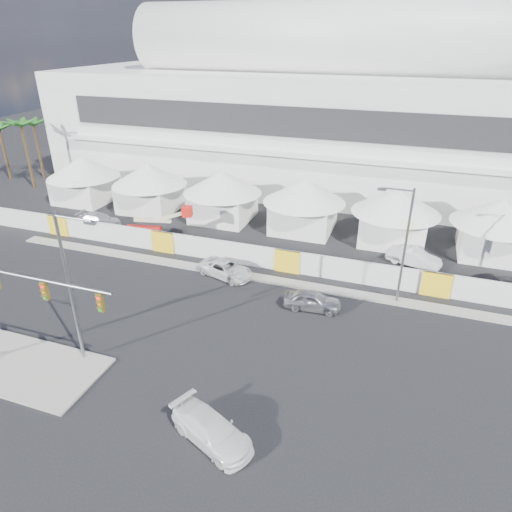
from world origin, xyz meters
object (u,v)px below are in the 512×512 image
(pickup_near, at_px, (212,430))
(streetlight_median, at_px, (72,280))
(sedan_silver, at_px, (312,300))
(lot_car_a, at_px, (414,257))
(lot_car_c, at_px, (99,220))
(boom_lift, at_px, (148,230))
(streetlight_curb, at_px, (403,239))
(lot_car_b, at_px, (490,283))
(pickup_curb, at_px, (226,269))

(pickup_near, bearing_deg, streetlight_median, 96.65)
(sedan_silver, height_order, lot_car_a, lot_car_a)
(lot_car_a, bearing_deg, sedan_silver, 162.45)
(lot_car_c, distance_m, boom_lift, 6.92)
(lot_car_a, height_order, streetlight_median, streetlight_median)
(lot_car_a, distance_m, boom_lift, 25.26)
(pickup_near, xyz_separation_m, streetlight_curb, (7.73, 16.70, 4.57))
(lot_car_b, height_order, streetlight_median, streetlight_median)
(lot_car_b, bearing_deg, streetlight_median, 101.28)
(lot_car_c, xyz_separation_m, streetlight_curb, (30.76, -5.28, 4.59))
(pickup_curb, height_order, streetlight_curb, streetlight_curb)
(streetlight_curb, bearing_deg, sedan_silver, -151.87)
(lot_car_a, distance_m, lot_car_c, 31.94)
(streetlight_median, height_order, boom_lift, streetlight_median)
(pickup_curb, relative_size, lot_car_a, 1.04)
(pickup_curb, relative_size, streetlight_curb, 0.53)
(streetlight_curb, bearing_deg, pickup_near, -114.85)
(lot_car_b, distance_m, lot_car_c, 37.80)
(streetlight_curb, height_order, boom_lift, streetlight_curb)
(sedan_silver, bearing_deg, lot_car_a, -39.17)
(streetlight_median, bearing_deg, boom_lift, 109.43)
(streetlight_median, xyz_separation_m, boom_lift, (-6.18, 17.52, -4.82))
(lot_car_b, height_order, boom_lift, boom_lift)
(pickup_near, distance_m, lot_car_a, 25.16)
(pickup_curb, distance_m, lot_car_b, 21.26)
(pickup_near, xyz_separation_m, lot_car_c, (-23.03, 21.98, -0.02))
(pickup_near, relative_size, boom_lift, 0.68)
(sedan_silver, height_order, boom_lift, boom_lift)
(lot_car_a, bearing_deg, pickup_near, 176.52)
(pickup_curb, xyz_separation_m, lot_car_a, (14.86, 7.38, 0.09))
(pickup_near, xyz_separation_m, streetlight_median, (-10.05, 3.18, 5.07))
(lot_car_a, relative_size, lot_car_b, 1.05)
(lot_car_c, relative_size, streetlight_median, 0.48)
(lot_car_a, height_order, streetlight_curb, streetlight_curb)
(streetlight_curb, relative_size, boom_lift, 1.27)
(pickup_near, distance_m, lot_car_b, 25.52)
(sedan_silver, relative_size, lot_car_a, 0.91)
(lot_car_a, distance_m, lot_car_b, 6.48)
(lot_car_a, relative_size, lot_car_c, 0.98)
(sedan_silver, xyz_separation_m, streetlight_median, (-12.06, -10.46, 5.06))
(streetlight_median, bearing_deg, streetlight_curb, 37.24)
(lot_car_b, relative_size, lot_car_c, 0.93)
(sedan_silver, xyz_separation_m, lot_car_a, (6.86, 9.90, 0.04))
(sedan_silver, bearing_deg, pickup_curb, 68.05)
(streetlight_curb, xyz_separation_m, boom_lift, (-23.96, 4.01, -4.32))
(sedan_silver, distance_m, boom_lift, 19.56)
(sedan_silver, xyz_separation_m, boom_lift, (-18.24, 7.07, 0.23))
(sedan_silver, bearing_deg, boom_lift, 64.38)
(sedan_silver, relative_size, streetlight_median, 0.43)
(sedan_silver, height_order, streetlight_curb, streetlight_curb)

